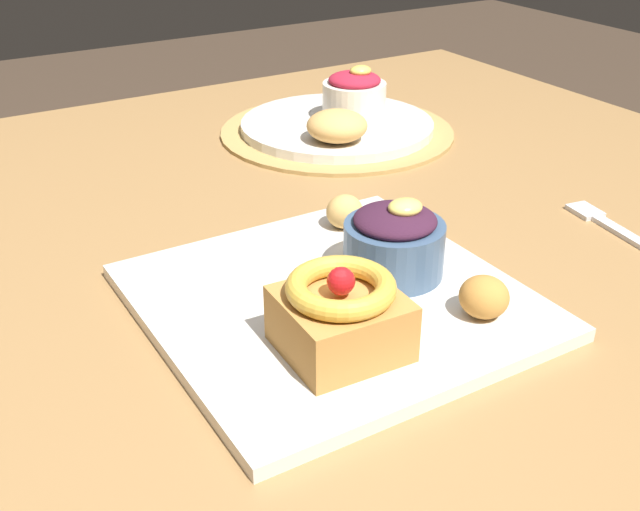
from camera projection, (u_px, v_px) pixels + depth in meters
dining_table at (255, 344)px, 0.75m from camera, size 1.36×1.15×0.73m
woven_placemat at (337, 132)px, 1.04m from camera, size 0.31×0.31×0.00m
front_plate at (332, 301)px, 0.65m from camera, size 0.30×0.30×0.01m
cake_slice at (341, 314)px, 0.56m from camera, size 0.09×0.09×0.07m
berry_ramekin at (394, 242)px, 0.67m from camera, size 0.09×0.09×0.07m
fritter_front at (484, 297)px, 0.61m from camera, size 0.04×0.04×0.03m
fritter_middle at (345, 212)px, 0.75m from camera, size 0.04×0.03×0.03m
back_plate at (337, 125)px, 1.03m from camera, size 0.25×0.25×0.01m
back_ramekin at (354, 96)px, 1.02m from camera, size 0.08×0.08×0.07m
back_pastry at (337, 126)px, 0.95m from camera, size 0.08×0.08×0.04m
fork at (607, 224)px, 0.79m from camera, size 0.04×0.13×0.00m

